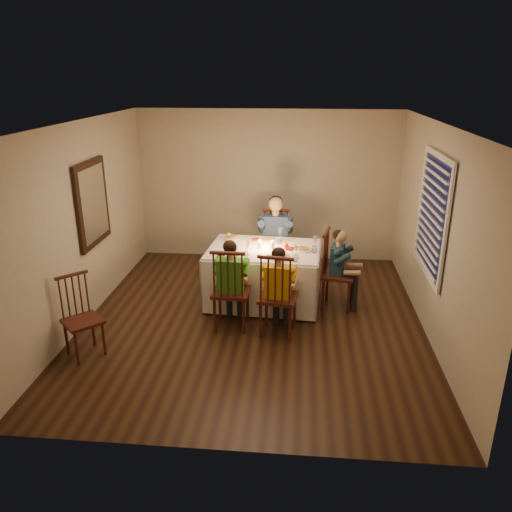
# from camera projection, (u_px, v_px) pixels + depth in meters

# --- Properties ---
(ground) EXTENTS (5.00, 5.00, 0.00)m
(ground) POSITION_uv_depth(u_px,v_px,m) (254.00, 320.00, 6.78)
(ground) COLOR black
(ground) RESTS_ON ground
(wall_left) EXTENTS (0.02, 5.00, 2.60)m
(wall_left) POSITION_uv_depth(u_px,v_px,m) (83.00, 224.00, 6.52)
(wall_left) COLOR #B9B29E
(wall_left) RESTS_ON ground
(wall_right) EXTENTS (0.02, 5.00, 2.60)m
(wall_right) POSITION_uv_depth(u_px,v_px,m) (435.00, 234.00, 6.13)
(wall_right) COLOR #B9B29E
(wall_right) RESTS_ON ground
(wall_back) EXTENTS (4.50, 0.02, 2.60)m
(wall_back) POSITION_uv_depth(u_px,v_px,m) (267.00, 186.00, 8.66)
(wall_back) COLOR #B9B29E
(wall_back) RESTS_ON ground
(ceiling) EXTENTS (5.00, 5.00, 0.00)m
(ceiling) POSITION_uv_depth(u_px,v_px,m) (253.00, 123.00, 5.88)
(ceiling) COLOR white
(ceiling) RESTS_ON wall_back
(dining_table) EXTENTS (1.66, 1.25, 0.80)m
(dining_table) POSITION_uv_depth(u_px,v_px,m) (264.00, 264.00, 7.12)
(dining_table) COLOR white
(dining_table) RESTS_ON ground
(chair_adult) EXTENTS (0.47, 0.45, 1.13)m
(chair_adult) POSITION_uv_depth(u_px,v_px,m) (275.00, 279.00, 8.12)
(chair_adult) COLOR #34110E
(chair_adult) RESTS_ON ground
(chair_near_left) EXTENTS (0.48, 0.46, 1.13)m
(chair_near_left) POSITION_uv_depth(u_px,v_px,m) (232.00, 326.00, 6.61)
(chair_near_left) COLOR #34110E
(chair_near_left) RESTS_ON ground
(chair_near_right) EXTENTS (0.52, 0.50, 1.13)m
(chair_near_right) POSITION_uv_depth(u_px,v_px,m) (277.00, 333.00, 6.45)
(chair_near_right) COLOR #34110E
(chair_near_right) RESTS_ON ground
(chair_end) EXTENTS (0.52, 0.54, 1.13)m
(chair_end) POSITION_uv_depth(u_px,v_px,m) (337.00, 306.00, 7.17)
(chair_end) COLOR #34110E
(chair_end) RESTS_ON ground
(chair_extra) EXTENTS (0.56, 0.56, 0.99)m
(chair_extra) POSITION_uv_depth(u_px,v_px,m) (87.00, 354.00, 5.96)
(chair_extra) COLOR #34110E
(chair_extra) RESTS_ON ground
(adult) EXTENTS (0.54, 0.50, 1.37)m
(adult) POSITION_uv_depth(u_px,v_px,m) (275.00, 279.00, 8.12)
(adult) COLOR #304A78
(adult) RESTS_ON ground
(child_green) EXTENTS (0.45, 0.41, 1.21)m
(child_green) POSITION_uv_depth(u_px,v_px,m) (232.00, 326.00, 6.61)
(child_green) COLOR green
(child_green) RESTS_ON ground
(child_yellow) EXTENTS (0.47, 0.44, 1.18)m
(child_yellow) POSITION_uv_depth(u_px,v_px,m) (277.00, 333.00, 6.45)
(child_yellow) COLOR gold
(child_yellow) RESTS_ON ground
(child_teal) EXTENTS (0.44, 0.46, 1.15)m
(child_teal) POSITION_uv_depth(u_px,v_px,m) (337.00, 306.00, 7.17)
(child_teal) COLOR #1A3342
(child_teal) RESTS_ON ground
(setting_adult) EXTENTS (0.28, 0.28, 0.02)m
(setting_adult) POSITION_uv_depth(u_px,v_px,m) (268.00, 241.00, 7.33)
(setting_adult) COLOR white
(setting_adult) RESTS_ON dining_table
(setting_green) EXTENTS (0.28, 0.28, 0.02)m
(setting_green) POSITION_uv_depth(u_px,v_px,m) (234.00, 255.00, 6.75)
(setting_green) COLOR white
(setting_green) RESTS_ON dining_table
(setting_yellow) EXTENTS (0.28, 0.28, 0.02)m
(setting_yellow) POSITION_uv_depth(u_px,v_px,m) (283.00, 258.00, 6.65)
(setting_yellow) COLOR white
(setting_yellow) RESTS_ON dining_table
(setting_teal) EXTENTS (0.28, 0.28, 0.02)m
(setting_teal) POSITION_uv_depth(u_px,v_px,m) (302.00, 250.00, 6.96)
(setting_teal) COLOR white
(setting_teal) RESTS_ON dining_table
(candle_left) EXTENTS (0.06, 0.06, 0.10)m
(candle_left) POSITION_uv_depth(u_px,v_px,m) (260.00, 245.00, 7.03)
(candle_left) COLOR white
(candle_left) RESTS_ON dining_table
(candle_right) EXTENTS (0.06, 0.06, 0.10)m
(candle_right) POSITION_uv_depth(u_px,v_px,m) (272.00, 245.00, 7.01)
(candle_right) COLOR white
(candle_right) RESTS_ON dining_table
(squash) EXTENTS (0.09, 0.09, 0.09)m
(squash) POSITION_uv_depth(u_px,v_px,m) (228.00, 236.00, 7.42)
(squash) COLOR yellow
(squash) RESTS_ON dining_table
(orange_fruit) EXTENTS (0.08, 0.08, 0.08)m
(orange_fruit) POSITION_uv_depth(u_px,v_px,m) (286.00, 245.00, 7.03)
(orange_fruit) COLOR #F25B14
(orange_fruit) RESTS_ON dining_table
(serving_bowl) EXTENTS (0.22, 0.22, 0.05)m
(serving_bowl) POSITION_uv_depth(u_px,v_px,m) (232.00, 238.00, 7.38)
(serving_bowl) COLOR white
(serving_bowl) RESTS_ON dining_table
(wall_mirror) EXTENTS (0.06, 0.95, 1.15)m
(wall_mirror) POSITION_uv_depth(u_px,v_px,m) (92.00, 203.00, 6.73)
(wall_mirror) COLOR black
(wall_mirror) RESTS_ON wall_left
(window_blinds) EXTENTS (0.07, 1.34, 1.54)m
(window_blinds) POSITION_uv_depth(u_px,v_px,m) (432.00, 216.00, 6.16)
(window_blinds) COLOR black
(window_blinds) RESTS_ON wall_right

